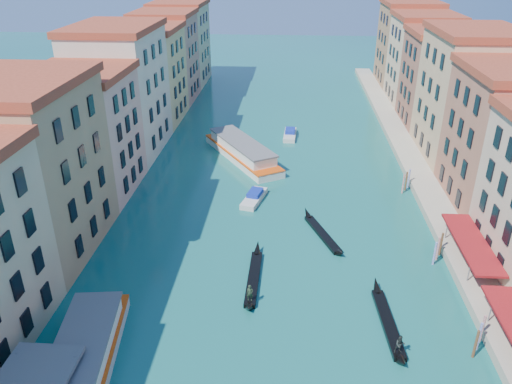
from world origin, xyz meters
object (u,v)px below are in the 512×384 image
Objects in this scene: vaporetto_near at (78,374)px; gondola_fore at (253,277)px; gondola_right at (389,323)px; vaporetto_far at (242,151)px.

vaporetto_near reaches higher than gondola_fore.
gondola_right is (13.06, -6.35, 0.05)m from gondola_fore.
vaporetto_near is 1.66× the size of gondola_right.
vaporetto_far is at bearing 109.68° from gondola_right.
vaporetto_near is 1.03× the size of vaporetto_far.
gondola_fore is (12.81, 15.20, -0.93)m from vaporetto_near.
vaporetto_near is 27.36m from gondola_right.
vaporetto_far is 34.04m from gondola_fore.
vaporetto_near is 1.65× the size of gondola_fore.
gondola_fore is 14.52m from gondola_right.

